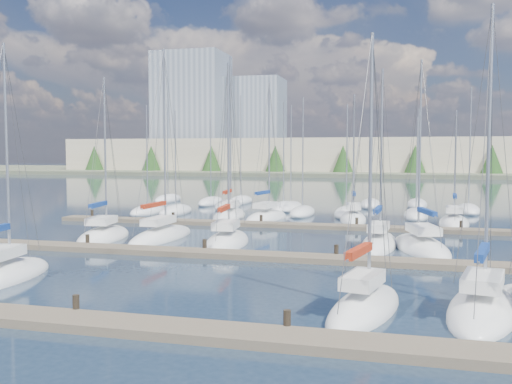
% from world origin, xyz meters
% --- Properties ---
extents(ground, '(400.00, 400.00, 0.00)m').
position_xyz_m(ground, '(0.00, 60.00, 0.00)').
color(ground, '#223345').
rests_on(ground, ground).
extents(dock_near, '(44.00, 1.93, 1.10)m').
position_xyz_m(dock_near, '(0.00, 2.01, 0.15)').
color(dock_near, '#6B5E4C').
rests_on(dock_near, ground).
extents(dock_mid, '(44.00, 1.93, 1.10)m').
position_xyz_m(dock_mid, '(0.00, 16.01, 0.15)').
color(dock_mid, '#6B5E4C').
rests_on(dock_mid, ground).
extents(dock_far, '(44.00, 1.93, 1.10)m').
position_xyz_m(dock_far, '(0.00, 30.01, 0.15)').
color(dock_far, '#6B5E4C').
rests_on(dock_far, ground).
extents(sailboat_c, '(3.48, 7.41, 12.14)m').
position_xyz_m(sailboat_c, '(-11.00, 7.69, 0.18)').
color(sailboat_c, white).
rests_on(sailboat_c, ground).
extents(sailboat_k, '(2.57, 8.07, 12.28)m').
position_xyz_m(sailboat_k, '(6.17, 22.01, 0.19)').
color(sailboat_k, white).
rests_on(sailboat_k, ground).
extents(sailboat_d, '(3.47, 7.05, 11.40)m').
position_xyz_m(sailboat_d, '(6.34, 6.23, 0.19)').
color(sailboat_d, white).
rests_on(sailboat_d, ground).
extents(sailboat_p, '(3.10, 7.16, 12.04)m').
position_xyz_m(sailboat_p, '(3.28, 35.73, 0.19)').
color(sailboat_p, white).
rests_on(sailboat_p, ground).
extents(sailboat_n, '(3.81, 9.16, 15.82)m').
position_xyz_m(sailboat_n, '(-8.22, 35.42, 0.19)').
color(sailboat_n, white).
rests_on(sailboat_n, ground).
extents(sailboat_i, '(2.72, 8.76, 14.16)m').
position_xyz_m(sailboat_i, '(-8.91, 21.48, 0.19)').
color(sailboat_i, white).
rests_on(sailboat_i, ground).
extents(sailboat_o, '(3.79, 7.34, 13.27)m').
position_xyz_m(sailboat_o, '(-4.47, 34.75, 0.19)').
color(sailboat_o, white).
rests_on(sailboat_o, ground).
extents(sailboat_h, '(3.78, 7.47, 12.20)m').
position_xyz_m(sailboat_h, '(-12.92, 20.54, 0.18)').
color(sailboat_h, white).
rests_on(sailboat_h, ground).
extents(sailboat_e, '(3.98, 8.10, 12.48)m').
position_xyz_m(sailboat_e, '(10.70, 7.28, 0.18)').
color(sailboat_e, white).
rests_on(sailboat_e, ground).
extents(sailboat_l, '(4.77, 8.79, 12.71)m').
position_xyz_m(sailboat_l, '(8.79, 21.52, 0.18)').
color(sailboat_l, white).
rests_on(sailboat_l, ground).
extents(sailboat_q, '(2.88, 7.10, 10.41)m').
position_xyz_m(sailboat_q, '(11.80, 35.03, 0.18)').
color(sailboat_q, white).
rests_on(sailboat_q, ground).
extents(sailboat_j, '(3.47, 7.78, 12.79)m').
position_xyz_m(sailboat_j, '(-3.68, 20.40, 0.18)').
color(sailboat_j, white).
rests_on(sailboat_j, ground).
extents(distant_boats, '(36.93, 20.75, 13.30)m').
position_xyz_m(distant_boats, '(-4.34, 43.76, 0.29)').
color(distant_boats, '#9EA0A5').
rests_on(distant_boats, ground).
extents(shoreline, '(400.00, 60.00, 38.00)m').
position_xyz_m(shoreline, '(-13.29, 149.77, 7.44)').
color(shoreline, '#666B51').
rests_on(shoreline, ground).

